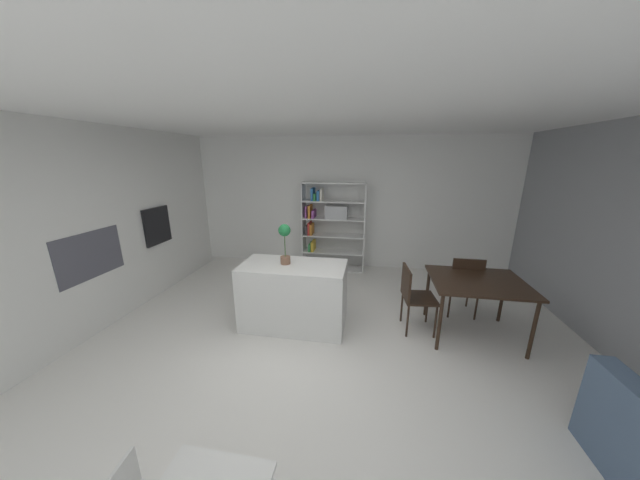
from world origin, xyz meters
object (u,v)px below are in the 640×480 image
(kitchen_island, at_px, (294,295))
(dining_table, at_px, (477,286))
(potted_plant_on_island, at_px, (285,239))
(built_in_oven, at_px, (157,226))
(dining_chair_island_side, at_px, (413,293))
(open_bookshelf, at_px, (330,221))
(dining_chair_far, at_px, (464,281))

(kitchen_island, bearing_deg, dining_table, 4.06)
(potted_plant_on_island, distance_m, dining_table, 2.53)
(kitchen_island, height_order, potted_plant_on_island, potted_plant_on_island)
(potted_plant_on_island, bearing_deg, built_in_oven, 164.64)
(dining_table, distance_m, dining_chair_island_side, 0.79)
(open_bookshelf, xyz_separation_m, dining_chair_far, (2.18, -1.57, -0.47))
(potted_plant_on_island, relative_size, open_bookshelf, 0.30)
(dining_table, bearing_deg, kitchen_island, -175.94)
(kitchen_island, height_order, dining_chair_far, dining_chair_far)
(dining_chair_island_side, bearing_deg, open_bookshelf, 28.52)
(built_in_oven, xyz_separation_m, potted_plant_on_island, (2.41, -0.66, 0.06))
(built_in_oven, relative_size, dining_chair_far, 0.66)
(dining_table, distance_m, dining_chair_far, 0.51)
(potted_plant_on_island, bearing_deg, open_bookshelf, 82.39)
(kitchen_island, xyz_separation_m, open_bookshelf, (0.19, 2.23, 0.57))
(kitchen_island, xyz_separation_m, potted_plant_on_island, (-0.11, 0.02, 0.78))
(potted_plant_on_island, distance_m, dining_chair_island_side, 1.84)
(dining_chair_island_side, bearing_deg, dining_table, -94.99)
(potted_plant_on_island, distance_m, open_bookshelf, 2.23)
(dining_table, xyz_separation_m, dining_chair_island_side, (-0.78, -0.01, -0.16))
(kitchen_island, xyz_separation_m, dining_chair_island_side, (1.59, 0.16, 0.09))
(potted_plant_on_island, distance_m, dining_chair_far, 2.64)
(dining_chair_far, xyz_separation_m, dining_chair_island_side, (-0.77, -0.50, -0.01))
(built_in_oven, distance_m, dining_chair_far, 4.92)
(potted_plant_on_island, height_order, open_bookshelf, open_bookshelf)
(built_in_oven, relative_size, dining_chair_island_side, 0.69)
(kitchen_island, bearing_deg, potted_plant_on_island, 167.33)
(kitchen_island, relative_size, dining_chair_island_side, 1.57)
(built_in_oven, height_order, kitchen_island, built_in_oven)
(open_bookshelf, distance_m, dining_chair_island_side, 2.55)
(built_in_oven, distance_m, open_bookshelf, 3.12)
(kitchen_island, distance_m, dining_chair_island_side, 1.60)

